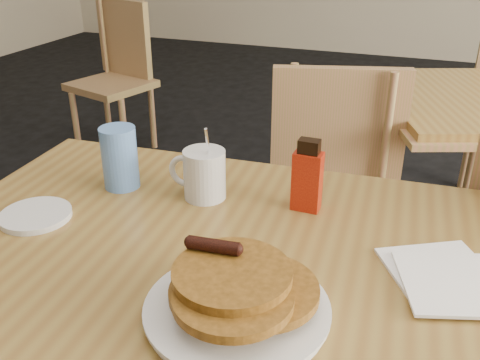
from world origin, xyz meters
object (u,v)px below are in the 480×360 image
object	(u,v)px
main_table	(246,283)
pancake_plate	(237,298)
chair_main_far	(327,193)
blue_tumbler	(120,158)
coffee_mug	(203,173)
chair_wall_extra	(118,65)
syrup_bottle	(307,178)

from	to	relation	value
main_table	pancake_plate	size ratio (longest dim) A/B	4.82
chair_main_far	blue_tumbler	world-z (taller)	chair_main_far
coffee_mug	chair_main_far	bearing A→B (deg)	92.96
chair_wall_extra	syrup_bottle	xyz separation A→B (m)	(1.54, -1.69, 0.30)
chair_main_far	syrup_bottle	size ratio (longest dim) A/B	5.93
pancake_plate	blue_tumbler	size ratio (longest dim) A/B	2.03
main_table	syrup_bottle	bearing A→B (deg)	78.52
coffee_mug	syrup_bottle	xyz separation A→B (m)	(0.22, 0.03, 0.02)
coffee_mug	chair_wall_extra	bearing A→B (deg)	148.91
main_table	syrup_bottle	world-z (taller)	syrup_bottle
chair_wall_extra	syrup_bottle	world-z (taller)	syrup_bottle
chair_main_far	coffee_mug	size ratio (longest dim) A/B	5.39
main_table	coffee_mug	size ratio (longest dim) A/B	8.09
blue_tumbler	coffee_mug	bearing A→B (deg)	5.18
chair_main_far	pancake_plate	world-z (taller)	chair_main_far
main_table	blue_tumbler	world-z (taller)	blue_tumbler
chair_wall_extra	blue_tumbler	size ratio (longest dim) A/B	6.37
chair_main_far	pancake_plate	xyz separation A→B (m)	(0.03, -0.85, 0.24)
coffee_mug	pancake_plate	bearing A→B (deg)	-37.23
main_table	chair_main_far	world-z (taller)	chair_main_far
syrup_bottle	main_table	bearing A→B (deg)	-100.24
chair_main_far	coffee_mug	world-z (taller)	coffee_mug
main_table	pancake_plate	world-z (taller)	pancake_plate
chair_wall_extra	pancake_plate	distance (m)	2.57
main_table	chair_wall_extra	xyz separation A→B (m)	(-1.50, 1.92, -0.19)
pancake_plate	chair_wall_extra	bearing A→B (deg)	126.67
syrup_bottle	chair_main_far	bearing A→B (deg)	96.49
chair_main_far	blue_tumbler	xyz separation A→B (m)	(-0.36, -0.54, 0.28)
coffee_mug	blue_tumbler	world-z (taller)	coffee_mug
chair_wall_extra	pancake_plate	world-z (taller)	chair_wall_extra
main_table	blue_tumbler	bearing A→B (deg)	152.86
coffee_mug	blue_tumbler	xyz separation A→B (m)	(-0.19, -0.02, 0.01)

